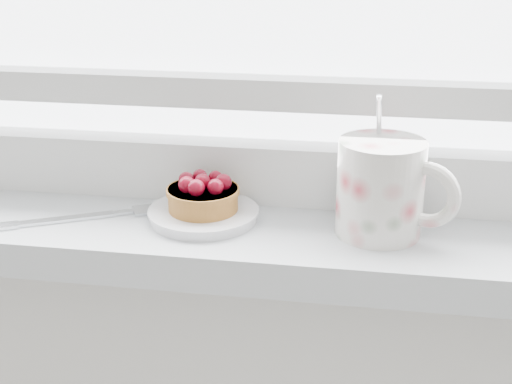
% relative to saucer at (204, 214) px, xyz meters
% --- Properties ---
extents(saucer, '(0.12, 0.12, 0.01)m').
position_rel_saucer_xyz_m(saucer, '(0.00, 0.00, 0.00)').
color(saucer, silver).
rests_on(saucer, windowsill).
extents(raspberry_tart, '(0.08, 0.08, 0.04)m').
position_rel_saucer_xyz_m(raspberry_tart, '(0.00, -0.00, 0.02)').
color(raspberry_tart, brown).
rests_on(raspberry_tart, saucer).
extents(floral_mug, '(0.14, 0.12, 0.15)m').
position_rel_saucer_xyz_m(floral_mug, '(0.20, -0.01, 0.05)').
color(floral_mug, silver).
rests_on(floral_mug, windowsill).
extents(fork, '(0.20, 0.12, 0.00)m').
position_rel_saucer_xyz_m(fork, '(-0.12, -0.01, -0.00)').
color(fork, silver).
rests_on(fork, windowsill).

